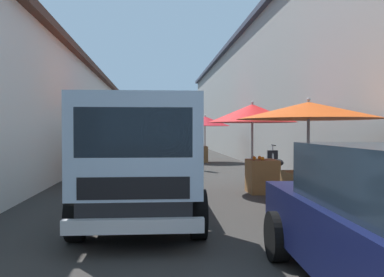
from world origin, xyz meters
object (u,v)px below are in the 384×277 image
fruit_stall_near_right (205,125)px  delivery_truck (141,164)px  fruit_stall_mid_lane (127,120)px  vendor_by_crates (197,146)px  parked_scooter (276,168)px  fruit_stall_far_right (254,124)px  fruit_stall_near_left (308,124)px  fruit_stall_far_left (98,129)px

fruit_stall_near_right → delivery_truck: size_ratio=0.51×
fruit_stall_mid_lane → vendor_by_crates: (3.61, -2.49, -0.93)m
vendor_by_crates → parked_scooter: size_ratio=0.99×
fruit_stall_mid_lane → vendor_by_crates: bearing=-34.6°
fruit_stall_far_right → parked_scooter: (1.72, -1.12, -1.31)m
fruit_stall_far_right → delivery_truck: 4.57m
fruit_stall_far_right → parked_scooter: bearing=-33.1°
fruit_stall_near_left → parked_scooter: fruit_stall_near_left is taller
fruit_stall_near_left → delivery_truck: 3.19m
fruit_stall_far_right → fruit_stall_near_left: 2.90m
fruit_stall_far_right → fruit_stall_far_left: 6.11m
fruit_stall_far_right → fruit_stall_mid_lane: bearing=60.0°
fruit_stall_near_left → vendor_by_crates: fruit_stall_near_left is taller
vendor_by_crates → fruit_stall_far_left: bearing=111.6°
fruit_stall_far_left → vendor_by_crates: fruit_stall_far_left is taller
fruit_stall_far_left → fruit_stall_near_right: bearing=-38.9°
fruit_stall_near_left → parked_scooter: bearing=-10.2°
fruit_stall_far_left → fruit_stall_mid_lane: fruit_stall_mid_lane is taller
vendor_by_crates → fruit_stall_near_right: bearing=-11.0°
fruit_stall_far_right → delivery_truck: fruit_stall_far_right is taller
fruit_stall_near_right → vendor_by_crates: size_ratio=1.50×
fruit_stall_far_left → vendor_by_crates: bearing=-68.4°
fruit_stall_far_left → delivery_truck: 7.91m
fruit_stall_near_right → parked_scooter: fruit_stall_near_right is taller
vendor_by_crates → parked_scooter: (-3.84, -1.99, -0.52)m
fruit_stall_mid_lane → vendor_by_crates: size_ratio=1.45×
fruit_stall_far_right → fruit_stall_mid_lane: 3.89m
fruit_stall_mid_lane → delivery_truck: fruit_stall_mid_lane is taller
fruit_stall_near_right → parked_scooter: (-7.89, -1.21, -1.40)m
fruit_stall_far_left → fruit_stall_far_right: bearing=-132.2°
parked_scooter → fruit_stall_far_left: bearing=67.1°
fruit_stall_far_right → fruit_stall_far_left: fruit_stall_far_right is taller
vendor_by_crates → parked_scooter: vendor_by_crates is taller
fruit_stall_near_right → fruit_stall_far_left: (-5.50, 4.44, -0.22)m
fruit_stall_near_right → fruit_stall_far_left: size_ratio=1.13×
fruit_stall_far_left → vendor_by_crates: size_ratio=1.33×
vendor_by_crates → fruit_stall_mid_lane: bearing=145.4°
fruit_stall_far_left → fruit_stall_near_left: (-6.99, -4.81, 0.08)m
fruit_stall_far_right → fruit_stall_far_left: size_ratio=1.05×
fruit_stall_far_right → vendor_by_crates: (5.55, 0.87, -0.79)m
fruit_stall_mid_lane → fruit_stall_near_right: bearing=-23.1°
fruit_stall_near_right → vendor_by_crates: bearing=169.0°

